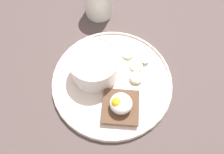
{
  "coord_description": "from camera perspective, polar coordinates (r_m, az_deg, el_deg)",
  "views": [
    {
      "loc": [
        -11.41,
        20.2,
        51.57
      ],
      "look_at": [
        0.0,
        0.0,
        5.0
      ],
      "focal_mm": 35.0,
      "sensor_mm": 36.0,
      "label": 1
    }
  ],
  "objects": [
    {
      "name": "plate",
      "position": [
        0.54,
        -0.0,
        -1.04
      ],
      "size": [
        29.69,
        29.69,
        1.6
      ],
      "color": "silver",
      "rests_on": "ground_plane"
    },
    {
      "name": "banana_slice_left",
      "position": [
        0.54,
        6.36,
        -0.18
      ],
      "size": [
        3.37,
        3.48,
        1.45
      ],
      "color": "beige",
      "rests_on": "plate"
    },
    {
      "name": "oatmeal_bowl",
      "position": [
        0.52,
        -4.35,
        3.34
      ],
      "size": [
        11.87,
        11.87,
        6.78
      ],
      "color": "white",
      "rests_on": "plate"
    },
    {
      "name": "banana_slice_front",
      "position": [
        0.56,
        6.31,
        2.93
      ],
      "size": [
        3.67,
        3.65,
        1.03
      ],
      "color": "beige",
      "rests_on": "plate"
    },
    {
      "name": "banana_slice_right",
      "position": [
        0.57,
        4.6,
        5.78
      ],
      "size": [
        3.95,
        3.95,
        1.09
      ],
      "color": "#F0EFBA",
      "rests_on": "plate"
    },
    {
      "name": "toast_slice",
      "position": [
        0.5,
        2.25,
        -7.85
      ],
      "size": [
        11.13,
        11.13,
        1.63
      ],
      "color": "brown",
      "rests_on": "plate"
    },
    {
      "name": "poached_egg",
      "position": [
        0.48,
        2.21,
        -6.89
      ],
      "size": [
        5.06,
        4.97,
        3.81
      ],
      "color": "white",
      "rests_on": "toast_slice"
    },
    {
      "name": "ground_plane",
      "position": [
        0.56,
        -0.0,
        -1.84
      ],
      "size": [
        120.0,
        120.0,
        2.0
      ],
      "primitive_type": "cube",
      "color": "#504240",
      "rests_on": "ground"
    },
    {
      "name": "banana_slice_back",
      "position": [
        0.57,
        8.43,
        4.69
      ],
      "size": [
        3.79,
        3.84,
        1.68
      ],
      "color": "#EFF1C7",
      "rests_on": "plate"
    }
  ]
}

